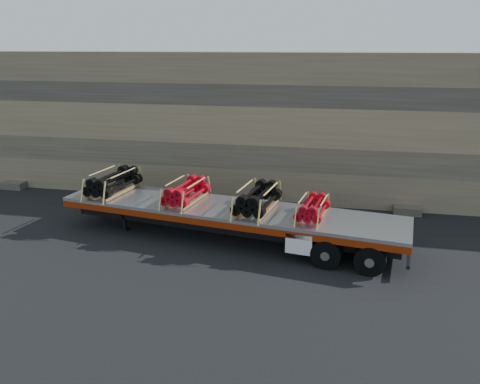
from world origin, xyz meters
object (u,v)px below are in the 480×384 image
object	(u,v)px
trailer	(228,223)
bundle_rear	(313,209)
bundle_front	(114,183)
bundle_midrear	(258,199)
bundle_midfront	(186,192)

from	to	relation	value
trailer	bundle_rear	distance (m)	3.45
bundle_front	bundle_midrear	bearing A→B (deg)	0.00
bundle_rear	trailer	bearing A→B (deg)	180.00
bundle_front	bundle_midfront	distance (m)	3.38
trailer	bundle_midrear	world-z (taller)	bundle_midrear
bundle_midfront	trailer	bearing A→B (deg)	0.00
bundle_front	bundle_midrear	distance (m)	6.36
trailer	bundle_midfront	size ratio (longest dim) A/B	5.95
bundle_midrear	trailer	bearing A→B (deg)	180.00
bundle_front	bundle_rear	world-z (taller)	bundle_front
bundle_rear	bundle_midfront	bearing A→B (deg)	180.00
bundle_midfront	bundle_midrear	world-z (taller)	bundle_midrear
bundle_front	bundle_midrear	size ratio (longest dim) A/B	1.01
trailer	bundle_rear	world-z (taller)	bundle_rear
trailer	bundle_midrear	distance (m)	1.64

